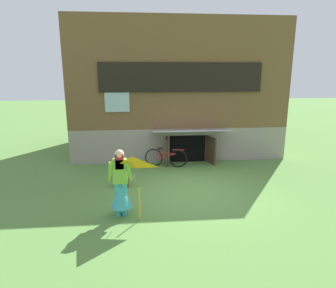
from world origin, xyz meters
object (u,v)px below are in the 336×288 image
(person, at_px, (121,188))
(kite, at_px, (132,172))
(wooden_crate, at_px, (123,181))
(bicycle_red, at_px, (166,158))

(person, height_order, kite, person)
(wooden_crate, bearing_deg, bicycle_red, 50.72)
(bicycle_red, bearing_deg, kite, -91.72)
(bicycle_red, bearing_deg, person, -97.90)
(bicycle_red, height_order, wooden_crate, bicycle_red)
(kite, bearing_deg, bicycle_red, 75.36)
(kite, bearing_deg, wooden_crate, 98.92)
(person, relative_size, bicycle_red, 1.08)
(bicycle_red, relative_size, wooden_crate, 4.27)
(kite, relative_size, wooden_crate, 4.23)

